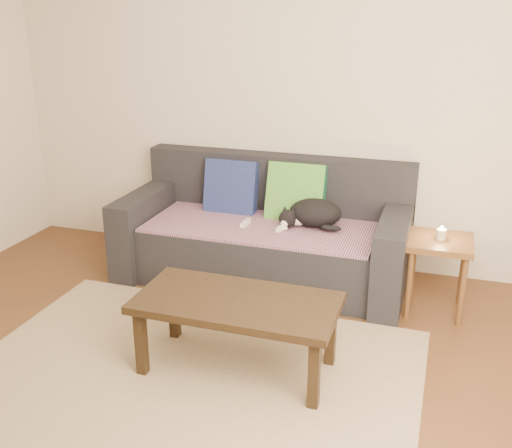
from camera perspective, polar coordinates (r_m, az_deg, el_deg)
name	(u,v)px	position (r m, az deg, el deg)	size (l,w,h in m)	color
ground	(177,393)	(3.34, -7.53, -15.63)	(4.50, 4.50, 0.00)	brown
back_wall	(283,96)	(4.64, 2.55, 12.06)	(4.50, 0.04, 2.60)	beige
sofa	(265,237)	(4.49, 0.87, -1.29)	(2.10, 0.94, 0.87)	#232328
throw_blanket	(261,226)	(4.36, 0.52, -0.22)	(1.66, 0.74, 0.02)	#3B2445
cushion_navy	(231,187)	(4.64, -2.39, 3.58)	(0.41, 0.10, 0.41)	#12244E
cushion_green	(296,193)	(4.49, 3.82, 3.00)	(0.43, 0.11, 0.43)	#0E5B3A
cat	(313,214)	(4.33, 5.44, 1.00)	(0.47, 0.34, 0.20)	black
wii_remote_a	(246,223)	(4.36, -1.00, 0.11)	(0.15, 0.04, 0.03)	white
wii_remote_b	(282,227)	(4.28, 2.52, -0.32)	(0.15, 0.04, 0.03)	white
side_table	(439,252)	(4.10, 17.05, -2.59)	(0.41, 0.41, 0.51)	brown
candle	(441,234)	(4.06, 17.23, -0.92)	(0.06, 0.06, 0.09)	beige
rug	(189,376)	(3.45, -6.44, -14.20)	(2.50, 1.80, 0.01)	tan
coffee_table	(237,309)	(3.30, -1.83, -8.05)	(1.10, 0.55, 0.44)	black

